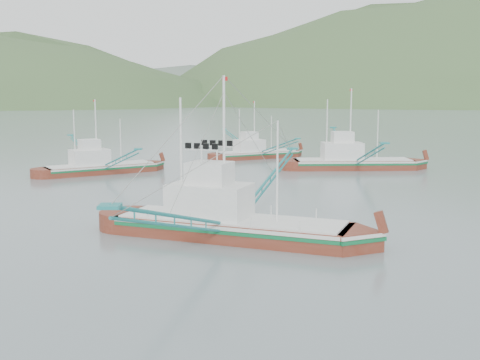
{
  "coord_description": "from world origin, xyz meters",
  "views": [
    {
      "loc": [
        -0.47,
        -35.0,
        9.29
      ],
      "look_at": [
        0.0,
        6.0,
        3.2
      ],
      "focal_mm": 45.0,
      "sensor_mm": 36.0,
      "label": 1
    }
  ],
  "objects_px": {
    "main_boat": "(230,203)",
    "bg_boat_left": "(100,157)",
    "bg_boat_far": "(256,146)",
    "bg_boat_right": "(352,157)"
  },
  "relations": [
    {
      "from": "bg_boat_far",
      "to": "bg_boat_left",
      "type": "xyz_separation_m",
      "value": [
        -18.33,
        -15.45,
        0.14
      ]
    },
    {
      "from": "main_boat",
      "to": "bg_boat_right",
      "type": "xyz_separation_m",
      "value": [
        14.44,
        33.91,
        -0.81
      ]
    },
    {
      "from": "bg_boat_left",
      "to": "bg_boat_far",
      "type": "bearing_deg",
      "value": 8.68
    },
    {
      "from": "bg_boat_far",
      "to": "main_boat",
      "type": "bearing_deg",
      "value": -120.58
    },
    {
      "from": "bg_boat_far",
      "to": "bg_boat_left",
      "type": "height_order",
      "value": "bg_boat_left"
    },
    {
      "from": "main_boat",
      "to": "bg_boat_left",
      "type": "bearing_deg",
      "value": 137.86
    },
    {
      "from": "main_boat",
      "to": "bg_boat_left",
      "type": "relative_size",
      "value": 1.28
    },
    {
      "from": "main_boat",
      "to": "bg_boat_far",
      "type": "height_order",
      "value": "main_boat"
    },
    {
      "from": "main_boat",
      "to": "bg_boat_left",
      "type": "distance_m",
      "value": 33.86
    },
    {
      "from": "bg_boat_right",
      "to": "bg_boat_far",
      "type": "height_order",
      "value": "bg_boat_right"
    }
  ]
}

